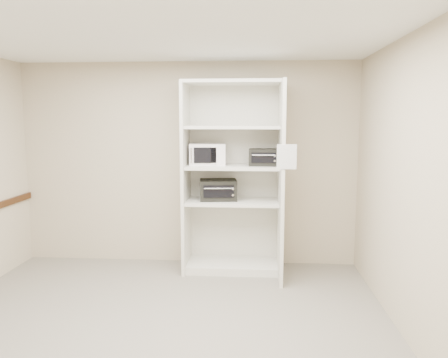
# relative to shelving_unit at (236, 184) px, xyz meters

# --- Properties ---
(floor) EXTENTS (4.50, 4.00, 0.01)m
(floor) POSITION_rel_shelving_unit_xyz_m (-0.67, -1.70, -1.13)
(floor) COLOR slate
(floor) RESTS_ON ground
(ceiling) EXTENTS (4.50, 4.00, 0.01)m
(ceiling) POSITION_rel_shelving_unit_xyz_m (-0.67, -1.70, 1.57)
(ceiling) COLOR white
(wall_back) EXTENTS (4.50, 0.02, 2.70)m
(wall_back) POSITION_rel_shelving_unit_xyz_m (-0.67, 0.30, 0.22)
(wall_back) COLOR #B8AE8C
(wall_back) RESTS_ON ground
(wall_front) EXTENTS (4.50, 0.02, 2.70)m
(wall_front) POSITION_rel_shelving_unit_xyz_m (-0.67, -3.70, 0.22)
(wall_front) COLOR #B8AE8C
(wall_front) RESTS_ON ground
(wall_right) EXTENTS (0.02, 4.00, 2.70)m
(wall_right) POSITION_rel_shelving_unit_xyz_m (1.58, -1.70, 0.22)
(wall_right) COLOR #B8AE8C
(wall_right) RESTS_ON ground
(shelving_unit) EXTENTS (1.24, 0.92, 2.42)m
(shelving_unit) POSITION_rel_shelving_unit_xyz_m (0.00, 0.00, 0.00)
(shelving_unit) COLOR silver
(shelving_unit) RESTS_ON floor
(microwave) EXTENTS (0.49, 0.39, 0.27)m
(microwave) POSITION_rel_shelving_unit_xyz_m (-0.37, 0.04, 0.37)
(microwave) COLOR white
(microwave) RESTS_ON shelving_unit
(toaster_oven_upper) EXTENTS (0.36, 0.27, 0.21)m
(toaster_oven_upper) POSITION_rel_shelving_unit_xyz_m (0.34, -0.01, 0.34)
(toaster_oven_upper) COLOR black
(toaster_oven_upper) RESTS_ON shelving_unit
(toaster_oven_lower) EXTENTS (0.50, 0.41, 0.26)m
(toaster_oven_lower) POSITION_rel_shelving_unit_xyz_m (-0.23, 0.02, -0.08)
(toaster_oven_lower) COLOR black
(toaster_oven_lower) RESTS_ON shelving_unit
(paper_sign) EXTENTS (0.21, 0.01, 0.27)m
(paper_sign) POSITION_rel_shelving_unit_xyz_m (0.59, -0.63, 0.40)
(paper_sign) COLOR white
(paper_sign) RESTS_ON shelving_unit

